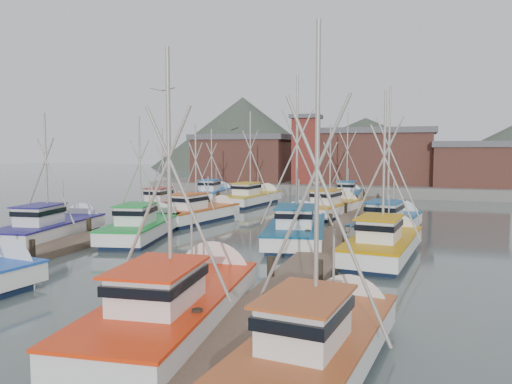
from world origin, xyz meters
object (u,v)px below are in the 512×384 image
(boat_4, at_px, (145,227))
(boat_12, at_px, (254,197))
(boat_8, at_px, (201,213))
(boat_1, at_px, (181,302))
(lookout_tower, at_px, (306,149))

(boat_4, relative_size, boat_12, 0.94)
(boat_8, bearing_deg, boat_12, 100.26)
(boat_4, xyz_separation_m, boat_8, (0.50, 7.38, -0.00))
(boat_1, distance_m, boat_12, 34.06)
(lookout_tower, distance_m, boat_12, 15.12)
(boat_12, bearing_deg, lookout_tower, 88.63)
(boat_4, height_order, boat_12, boat_12)
(boat_1, bearing_deg, boat_4, 119.15)
(lookout_tower, bearing_deg, boat_12, -98.50)
(boat_8, distance_m, boat_12, 12.37)
(boat_8, xyz_separation_m, boat_12, (0.04, 12.37, 0.01))
(boat_8, height_order, boat_12, boat_12)
(boat_4, bearing_deg, boat_8, 74.16)
(boat_1, height_order, boat_8, boat_1)
(lookout_tower, height_order, boat_1, lookout_tower)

